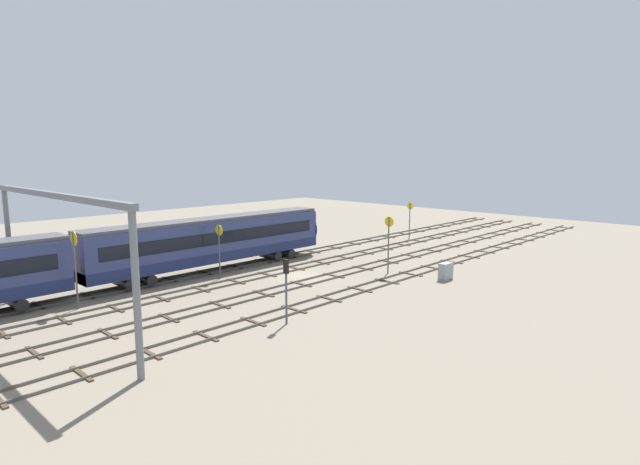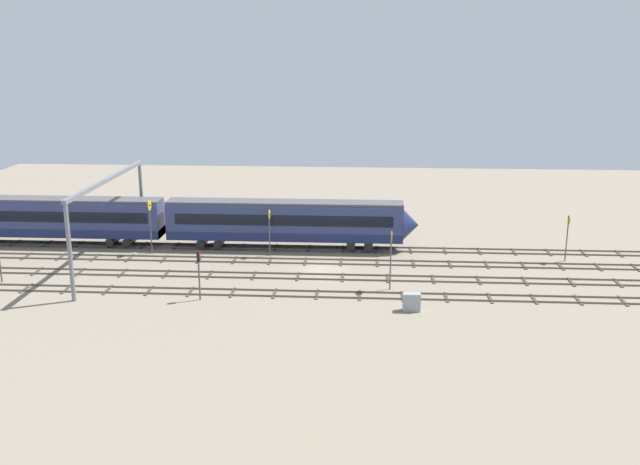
% 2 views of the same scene
% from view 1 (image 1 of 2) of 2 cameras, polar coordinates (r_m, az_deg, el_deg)
% --- Properties ---
extents(ground_plane, '(113.00, 113.00, 0.00)m').
position_cam_1_polar(ground_plane, '(45.39, -2.33, -4.83)').
color(ground_plane, gray).
extents(track_near_foreground, '(97.00, 2.40, 0.16)m').
position_cam_1_polar(track_near_foreground, '(40.86, 4.46, -6.31)').
color(track_near_foreground, '#59544C').
rests_on(track_near_foreground, ground).
extents(track_second_near, '(97.00, 2.40, 0.16)m').
position_cam_1_polar(track_second_near, '(43.80, -0.23, -5.24)').
color(track_second_near, '#59544C').
rests_on(track_second_near, ground).
extents(track_middle, '(97.00, 2.40, 0.16)m').
position_cam_1_polar(track_middle, '(47.01, -4.29, -4.28)').
color(track_middle, '#59544C').
rests_on(track_middle, ground).
extents(track_with_train, '(97.00, 2.40, 0.16)m').
position_cam_1_polar(track_with_train, '(50.44, -7.81, -3.43)').
color(track_with_train, '#59544C').
rests_on(track_with_train, ground).
extents(train, '(50.40, 3.24, 4.80)m').
position_cam_1_polar(train, '(42.07, -25.18, -3.07)').
color(train, navy).
rests_on(train, ground).
extents(overhead_gantry, '(0.40, 19.70, 8.48)m').
position_cam_1_polar(overhead_gantry, '(33.76, -27.30, 0.61)').
color(overhead_gantry, slate).
rests_on(overhead_gantry, ground).
extents(speed_sign_near_foreground, '(0.14, 0.93, 5.15)m').
position_cam_1_polar(speed_sign_near_foreground, '(46.02, 7.66, -0.45)').
color(speed_sign_near_foreground, '#4C4C51').
rests_on(speed_sign_near_foreground, ground).
extents(speed_sign_mid_trackside, '(0.14, 0.89, 4.59)m').
position_cam_1_polar(speed_sign_mid_trackside, '(65.31, 9.97, 1.92)').
color(speed_sign_mid_trackside, '#4C4C51').
rests_on(speed_sign_mid_trackside, ground).
extents(speed_sign_far_trackside, '(0.14, 1.03, 5.48)m').
position_cam_1_polar(speed_sign_far_trackside, '(38.93, -25.64, -2.54)').
color(speed_sign_far_trackside, '#4C4C51').
rests_on(speed_sign_far_trackside, ground).
extents(speed_sign_distant_end, '(0.14, 0.92, 4.70)m').
position_cam_1_polar(speed_sign_distant_end, '(44.52, -11.15, -1.21)').
color(speed_sign_distant_end, '#4C4C51').
rests_on(speed_sign_distant_end, ground).
extents(signal_light_trackside_departure, '(0.31, 0.32, 4.17)m').
position_cam_1_polar(signal_light_trackside_departure, '(32.26, -3.77, -5.49)').
color(signal_light_trackside_departure, '#4C4C51').
rests_on(signal_light_trackside_departure, ground).
extents(relay_cabinet, '(1.40, 0.70, 1.45)m').
position_cam_1_polar(relay_cabinet, '(45.17, 13.82, -4.21)').
color(relay_cabinet, gray).
rests_on(relay_cabinet, ground).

